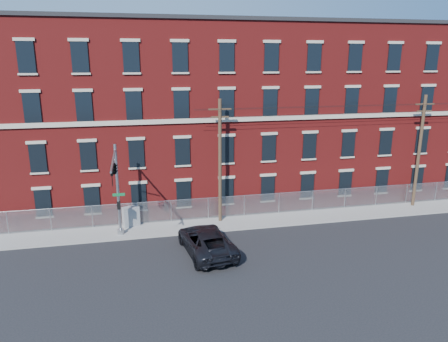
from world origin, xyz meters
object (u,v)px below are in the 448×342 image
utility_pole_near (220,159)px  traffic_signal_mast (115,176)px  pickup_truck (206,241)px  utility_cabinet (131,216)px

utility_pole_near → traffic_signal_mast: bearing=-156.9°
traffic_signal_mast → pickup_truck: size_ratio=1.11×
traffic_signal_mast → pickup_truck: traffic_signal_mast is taller
traffic_signal_mast → utility_cabinet: size_ratio=4.40×
utility_cabinet → traffic_signal_mast: bearing=-121.1°
utility_cabinet → utility_pole_near: bearing=-22.4°
utility_pole_near → pickup_truck: size_ratio=1.58×
traffic_signal_mast → utility_pole_near: 8.70m
traffic_signal_mast → utility_pole_near: bearing=23.1°
traffic_signal_mast → pickup_truck: 7.70m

